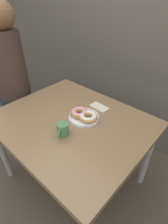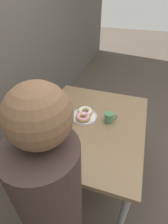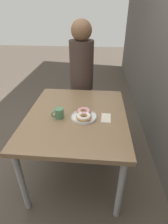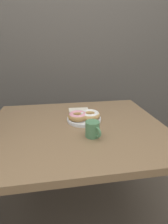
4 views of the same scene
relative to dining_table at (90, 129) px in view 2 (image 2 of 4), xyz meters
The scene contains 6 objects.
ground_plane 0.67m from the dining_table, 90.00° to the right, with size 14.00×14.00×0.00m, color #4C4238.
dining_table is the anchor object (origin of this frame).
donut_plate 0.14m from the dining_table, 51.72° to the left, with size 0.26×0.22×0.06m.
coffee_mug 0.20m from the dining_table, 64.17° to the right, with size 0.08×0.11×0.09m.
person_figure 0.77m from the dining_table, behind, with size 0.34×0.29×1.45m.
napkin 0.28m from the dining_table, 79.98° to the left, with size 0.15×0.09×0.01m.
Camera 2 is at (-1.08, -0.07, 1.68)m, focal length 28.00 mm.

